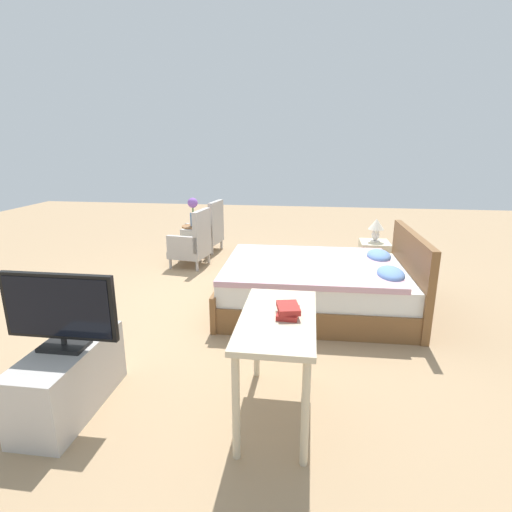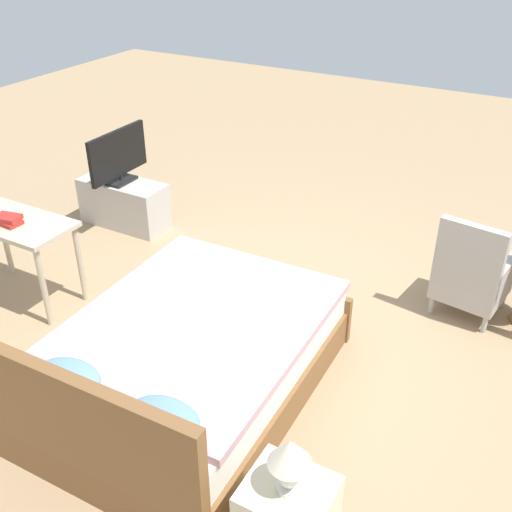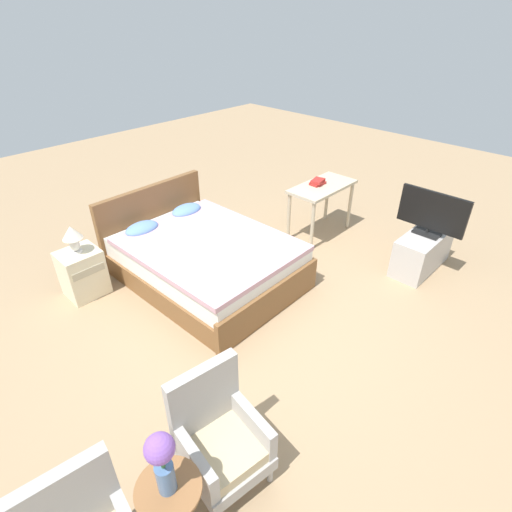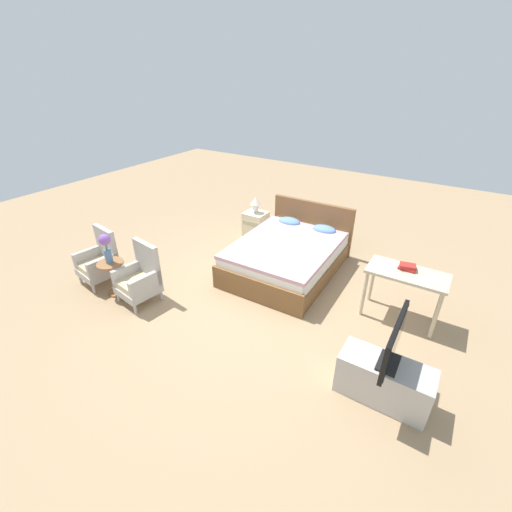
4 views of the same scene
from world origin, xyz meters
name	(u,v)px [view 3 (image 3 of 4)]	position (x,y,z in m)	size (l,w,h in m)	color
ground_plane	(260,321)	(0.00, 0.00, 0.00)	(16.00, 16.00, 0.00)	#A38460
bed	(203,258)	(0.11, 1.07, 0.30)	(1.64, 2.22, 0.96)	brown
armchair_by_window_right	(219,438)	(-1.39, -0.92, 0.37)	(0.61, 0.61, 0.92)	#ADA8A3
side_table	(172,506)	(-1.89, -1.04, 0.35)	(0.40, 0.40, 0.56)	#936038
flower_vase	(162,459)	(-1.89, -1.04, 0.85)	(0.17, 0.17, 0.48)	#4C709E
nightstand	(83,273)	(-1.07, 1.85, 0.29)	(0.44, 0.41, 0.57)	beige
table_lamp	(72,236)	(-1.07, 1.85, 0.79)	(0.22, 0.22, 0.33)	silver
tv_stand	(422,251)	(2.22, -0.78, 0.25)	(0.96, 0.40, 0.50)	#B7B2AD
tv_flatscreen	(432,213)	(2.23, -0.78, 0.79)	(0.20, 0.83, 0.56)	black
vanity_desk	(322,193)	(2.07, 0.73, 0.65)	(1.04, 0.52, 0.77)	beige
book_stack	(318,182)	(2.04, 0.80, 0.81)	(0.23, 0.18, 0.08)	#AD2823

